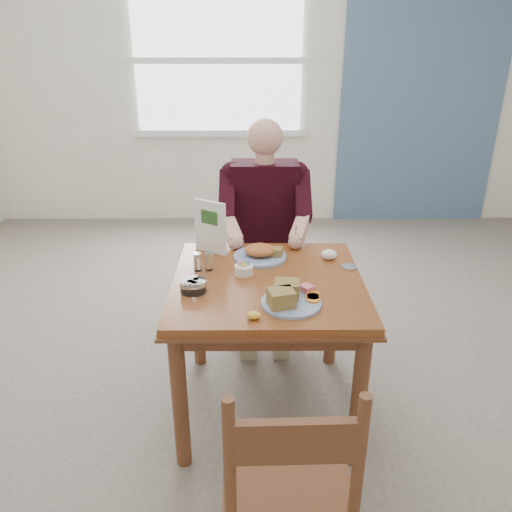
{
  "coord_description": "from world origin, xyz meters",
  "views": [
    {
      "loc": [
        -0.07,
        -2.12,
        1.8
      ],
      "look_at": [
        -0.06,
        0.0,
        0.87
      ],
      "focal_mm": 35.0,
      "sensor_mm": 36.0,
      "label": 1
    }
  ],
  "objects_px": {
    "chair_far": "(264,262)",
    "chair_near": "(288,487)",
    "near_plate": "(288,297)",
    "diner": "(265,218)",
    "table": "(268,300)",
    "far_plate": "(261,253)"
  },
  "relations": [
    {
      "from": "chair_far",
      "to": "chair_near",
      "type": "bearing_deg",
      "value": -88.68
    },
    {
      "from": "near_plate",
      "to": "diner",
      "type": "bearing_deg",
      "value": 94.93
    },
    {
      "from": "table",
      "to": "far_plate",
      "type": "distance_m",
      "value": 0.29
    },
    {
      "from": "table",
      "to": "chair_near",
      "type": "xyz_separation_m",
      "value": [
        0.04,
        -0.96,
        -0.16
      ]
    },
    {
      "from": "table",
      "to": "chair_far",
      "type": "bearing_deg",
      "value": 90.0
    },
    {
      "from": "table",
      "to": "near_plate",
      "type": "bearing_deg",
      "value": -71.16
    },
    {
      "from": "far_plate",
      "to": "chair_far",
      "type": "bearing_deg",
      "value": 87.1
    },
    {
      "from": "chair_far",
      "to": "diner",
      "type": "xyz_separation_m",
      "value": [
        0.0,
        -0.09,
        0.33
      ]
    },
    {
      "from": "chair_near",
      "to": "near_plate",
      "type": "height_order",
      "value": "chair_near"
    },
    {
      "from": "chair_near",
      "to": "diner",
      "type": "distance_m",
      "value": 1.7
    },
    {
      "from": "diner",
      "to": "far_plate",
      "type": "xyz_separation_m",
      "value": [
        -0.03,
        -0.46,
        -0.03
      ]
    },
    {
      "from": "chair_far",
      "to": "diner",
      "type": "bearing_deg",
      "value": -89.99
    },
    {
      "from": "diner",
      "to": "near_plate",
      "type": "relative_size",
      "value": 4.74
    },
    {
      "from": "table",
      "to": "near_plate",
      "type": "distance_m",
      "value": 0.29
    },
    {
      "from": "far_plate",
      "to": "diner",
      "type": "bearing_deg",
      "value": 86.53
    },
    {
      "from": "chair_near",
      "to": "far_plate",
      "type": "height_order",
      "value": "chair_near"
    },
    {
      "from": "diner",
      "to": "far_plate",
      "type": "distance_m",
      "value": 0.46
    },
    {
      "from": "diner",
      "to": "far_plate",
      "type": "relative_size",
      "value": 4.09
    },
    {
      "from": "chair_far",
      "to": "far_plate",
      "type": "distance_m",
      "value": 0.62
    },
    {
      "from": "far_plate",
      "to": "near_plate",
      "type": "bearing_deg",
      "value": -77.38
    },
    {
      "from": "table",
      "to": "near_plate",
      "type": "height_order",
      "value": "near_plate"
    },
    {
      "from": "chair_near",
      "to": "diner",
      "type": "relative_size",
      "value": 0.69
    }
  ]
}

